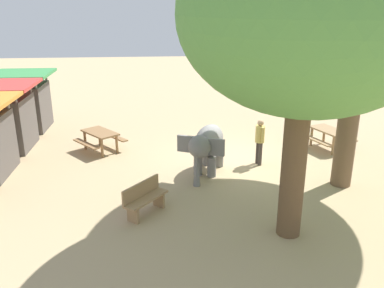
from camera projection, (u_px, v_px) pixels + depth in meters
name	position (u px, v px, depth m)	size (l,w,h in m)	color
ground_plane	(231.00, 160.00, 14.71)	(60.00, 60.00, 0.00)	tan
elephant	(207.00, 144.00, 13.25)	(2.23, 1.82, 1.57)	slate
person_handler	(260.00, 139.00, 14.00)	(0.50, 0.32, 1.62)	#3F3833
shade_tree_main	(307.00, 16.00, 8.36)	(5.92, 5.43, 7.23)	brown
wooden_bench	(144.00, 197.00, 10.82)	(1.33, 1.20, 0.88)	#9E7A51
picnic_table_near	(329.00, 134.00, 15.62)	(1.91, 1.90, 0.78)	#9E7A51
picnic_table_far	(100.00, 137.00, 15.36)	(2.10, 2.09, 0.78)	olive
market_stall_red	(5.00, 120.00, 15.50)	(2.50, 2.50, 2.52)	#59514C
market_stall_green	(25.00, 104.00, 17.95)	(2.50, 2.50, 2.52)	#59514C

